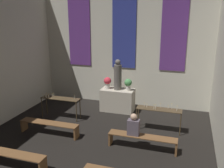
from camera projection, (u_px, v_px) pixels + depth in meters
wall_back at (124, 45)px, 11.05m from camera, size 7.81×0.16×5.34m
altar at (118, 100)px, 10.71m from camera, size 1.40×0.74×0.95m
statue at (118, 76)px, 10.42m from camera, size 0.32×0.32×1.29m
flower_vase_left at (108, 82)px, 10.64m from camera, size 0.31×0.31×0.50m
flower_vase_right at (128, 84)px, 10.37m from camera, size 0.31×0.31×0.50m
candle_rack_left at (60, 101)px, 9.87m from camera, size 1.57×0.40×1.04m
candle_rack_right at (159, 112)px, 8.75m from camera, size 1.57×0.40×1.04m
pew_third_left at (10, 156)px, 6.75m from camera, size 2.11×0.36×0.44m
pew_back_left at (49, 126)px, 8.60m from camera, size 2.11×0.36×0.44m
pew_back_right at (142, 139)px, 7.66m from camera, size 2.11×0.36×0.44m
person_seated at (134, 126)px, 7.63m from camera, size 0.36×0.24×0.69m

